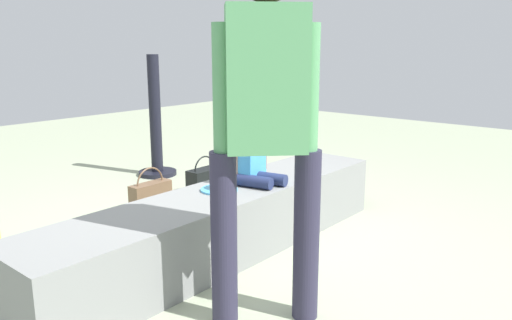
# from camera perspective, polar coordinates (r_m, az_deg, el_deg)

# --- Properties ---
(ground_plane) EXTENTS (12.00, 12.00, 0.00)m
(ground_plane) POSITION_cam_1_polar(r_m,az_deg,el_deg) (3.10, -3.58, -10.51)
(ground_plane) COLOR #97A184
(concrete_ledge) EXTENTS (2.56, 0.50, 0.39)m
(concrete_ledge) POSITION_cam_1_polar(r_m,az_deg,el_deg) (3.03, -3.63, -7.11)
(concrete_ledge) COLOR gray
(concrete_ledge) RESTS_ON ground_plane
(child_seated) EXTENTS (0.28, 0.34, 0.48)m
(child_seated) POSITION_cam_1_polar(r_m,az_deg,el_deg) (3.09, -0.56, 1.23)
(child_seated) COLOR navy
(child_seated) RESTS_ON concrete_ledge
(adult_standing) EXTENTS (0.38, 0.38, 1.64)m
(adult_standing) POSITION_cam_1_polar(r_m,az_deg,el_deg) (2.12, 1.15, 6.39)
(adult_standing) COLOR #29263B
(adult_standing) RESTS_ON ground_plane
(cake_plate) EXTENTS (0.22, 0.22, 0.07)m
(cake_plate) POSITION_cam_1_polar(r_m,az_deg,el_deg) (2.98, -4.21, -3.07)
(cake_plate) COLOR #4CA5D8
(cake_plate) RESTS_ON concrete_ledge
(railing_post) EXTENTS (0.36, 0.36, 1.15)m
(railing_post) POSITION_cam_1_polar(r_m,az_deg,el_deg) (4.88, -11.29, 3.27)
(railing_post) COLOR black
(railing_post) RESTS_ON ground_plane
(water_bottle_near_gift) EXTENTS (0.08, 0.08, 0.19)m
(water_bottle_near_gift) POSITION_cam_1_polar(r_m,az_deg,el_deg) (3.69, -3.84, -5.16)
(water_bottle_near_gift) COLOR silver
(water_bottle_near_gift) RESTS_ON ground_plane
(party_cup_red) EXTENTS (0.09, 0.09, 0.10)m
(party_cup_red) POSITION_cam_1_polar(r_m,az_deg,el_deg) (4.39, -10.28, -2.88)
(party_cup_red) COLOR red
(party_cup_red) RESTS_ON ground_plane
(cake_box_white) EXTENTS (0.30, 0.32, 0.15)m
(cake_box_white) POSITION_cam_1_polar(r_m,az_deg,el_deg) (3.03, -22.44, -10.55)
(cake_box_white) COLOR white
(cake_box_white) RESTS_ON ground_plane
(handbag_black_leather) EXTENTS (0.31, 0.14, 0.32)m
(handbag_black_leather) POSITION_cam_1_polar(r_m,az_deg,el_deg) (4.28, -5.84, -2.30)
(handbag_black_leather) COLOR black
(handbag_black_leather) RESTS_ON ground_plane
(handbag_brown_canvas) EXTENTS (0.32, 0.11, 0.37)m
(handbag_brown_canvas) POSITION_cam_1_polar(r_m,az_deg,el_deg) (3.78, -11.83, -4.24)
(handbag_brown_canvas) COLOR brown
(handbag_brown_canvas) RESTS_ON ground_plane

